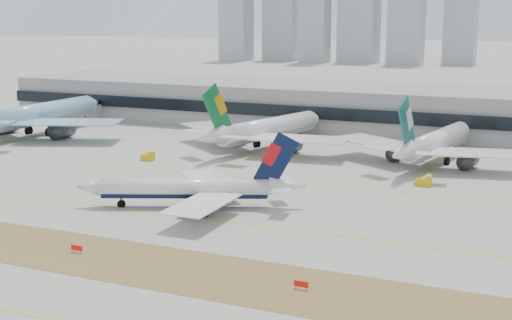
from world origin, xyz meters
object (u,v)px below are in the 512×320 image
at_px(widebody_korean, 35,116).
at_px(taxiing_airliner, 193,189).
at_px(widebody_cathay, 434,144).
at_px(terminal, 380,109).
at_px(widebody_eva, 264,130).

bearing_deg(widebody_korean, taxiing_airliner, -122.01).
distance_m(widebody_cathay, terminal, 55.91).
relative_size(taxiing_airliner, widebody_korean, 0.65).
bearing_deg(widebody_cathay, widebody_korean, 102.41).
relative_size(widebody_cathay, terminal, 0.20).
distance_m(widebody_korean, widebody_cathay, 128.49).
distance_m(taxiing_airliner, widebody_eva, 67.11).
xyz_separation_m(widebody_korean, terminal, (101.32, 56.03, 0.89)).
relative_size(widebody_korean, widebody_eva, 1.20).
xyz_separation_m(widebody_eva, terminal, (22.79, 47.60, 1.79)).
xyz_separation_m(widebody_eva, widebody_cathay, (49.76, -1.33, -0.24)).
distance_m(taxiing_airliner, widebody_cathay, 74.66).
bearing_deg(widebody_eva, widebody_cathay, -76.96).
height_order(widebody_eva, widebody_cathay, widebody_eva).
relative_size(widebody_korean, terminal, 0.25).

